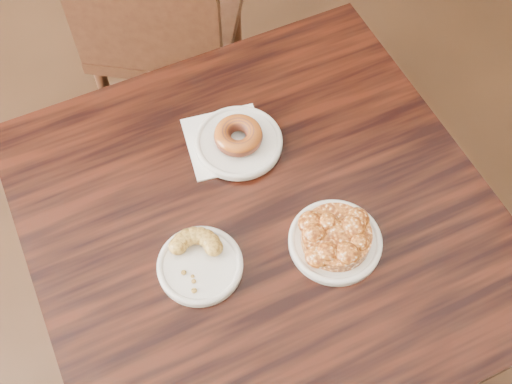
{
  "coord_description": "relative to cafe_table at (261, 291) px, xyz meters",
  "views": [
    {
      "loc": [
        -0.09,
        -0.51,
        1.82
      ],
      "look_at": [
        -0.01,
        0.09,
        0.8
      ],
      "focal_mm": 45.0,
      "sensor_mm": 36.0,
      "label": 1
    }
  ],
  "objects": [
    {
      "name": "floor",
      "position": [
        -0.0,
        -0.06,
        -0.38
      ],
      "size": [
        5.0,
        5.0,
        0.0
      ],
      "primitive_type": "plane",
      "color": "black",
      "rests_on": "ground"
    },
    {
      "name": "plate_donut",
      "position": [
        -0.03,
        0.17,
        0.38
      ],
      "size": [
        0.18,
        0.18,
        0.01
      ],
      "primitive_type": "cylinder",
      "color": "silver",
      "rests_on": "napkin"
    },
    {
      "name": "cafe_table",
      "position": [
        0.0,
        0.0,
        0.0
      ],
      "size": [
        1.08,
        1.08,
        0.75
      ],
      "primitive_type": "cube",
      "rotation": [
        0.0,
        0.0,
        0.3
      ],
      "color": "black",
      "rests_on": "floor"
    },
    {
      "name": "plate_cruller",
      "position": [
        -0.13,
        -0.09,
        0.38
      ],
      "size": [
        0.16,
        0.16,
        0.01
      ],
      "primitive_type": "cylinder",
      "color": "silver",
      "rests_on": "cafe_table"
    },
    {
      "name": "apple_fritter",
      "position": [
        0.12,
        -0.07,
        0.41
      ],
      "size": [
        0.17,
        0.17,
        0.04
      ],
      "primitive_type": null,
      "color": "#481A07",
      "rests_on": "plate_fritter"
    },
    {
      "name": "glazed_donut",
      "position": [
        -0.03,
        0.17,
        0.41
      ],
      "size": [
        0.1,
        0.1,
        0.03
      ],
      "primitive_type": "torus",
      "color": "#8A3F14",
      "rests_on": "plate_donut"
    },
    {
      "name": "napkin",
      "position": [
        -0.05,
        0.18,
        0.38
      ],
      "size": [
        0.18,
        0.18,
        0.0
      ],
      "primitive_type": "cube",
      "rotation": [
        0.0,
        0.0,
        0.15
      ],
      "color": "white",
      "rests_on": "cafe_table"
    },
    {
      "name": "cruller_fragment",
      "position": [
        -0.13,
        -0.09,
        0.4
      ],
      "size": [
        0.11,
        0.11,
        0.03
      ],
      "primitive_type": null,
      "color": "brown",
      "rests_on": "plate_cruller"
    },
    {
      "name": "plate_fritter",
      "position": [
        0.12,
        -0.07,
        0.38
      ],
      "size": [
        0.17,
        0.17,
        0.01
      ],
      "primitive_type": "cylinder",
      "color": "white",
      "rests_on": "cafe_table"
    },
    {
      "name": "chair_far",
      "position": [
        -0.16,
        0.83,
        0.08
      ],
      "size": [
        0.54,
        0.54,
        0.9
      ],
      "primitive_type": null,
      "rotation": [
        0.0,
        0.0,
        2.85
      ],
      "color": "black",
      "rests_on": "floor"
    }
  ]
}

